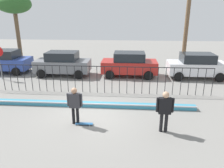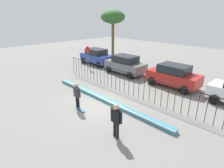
{
  "view_description": "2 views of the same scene",
  "coord_description": "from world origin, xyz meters",
  "views": [
    {
      "loc": [
        1.92,
        -9.71,
        4.86
      ],
      "look_at": [
        1.07,
        1.36,
        1.18
      ],
      "focal_mm": 34.87,
      "sensor_mm": 36.0,
      "label": 1
    },
    {
      "loc": [
        8.73,
        -6.82,
        5.69
      ],
      "look_at": [
        0.66,
        1.11,
        1.42
      ],
      "focal_mm": 29.14,
      "sensor_mm": 36.0,
      "label": 2
    }
  ],
  "objects": [
    {
      "name": "bowl_coping_ledge",
      "position": [
        0.0,
        0.96,
        0.12
      ],
      "size": [
        11.0,
        0.4,
        0.27
      ],
      "color": "teal",
      "rests_on": "ground"
    },
    {
      "name": "parked_car_white",
      "position": [
        7.12,
        6.94,
        0.97
      ],
      "size": [
        4.3,
        2.12,
        1.9
      ],
      "rotation": [
        0.0,
        0.0,
        0.02
      ],
      "color": "silver",
      "rests_on": "ground"
    },
    {
      "name": "parked_car_gray",
      "position": [
        -3.3,
        6.9,
        0.97
      ],
      "size": [
        4.3,
        2.12,
        1.9
      ],
      "rotation": [
        0.0,
        0.0,
        0.07
      ],
      "color": "slate",
      "rests_on": "ground"
    },
    {
      "name": "skateboard",
      "position": [
        -0.01,
        -1.07,
        0.06
      ],
      "size": [
        0.8,
        0.2,
        0.07
      ],
      "rotation": [
        0.0,
        0.0,
        0.21
      ],
      "color": "#26598C",
      "rests_on": "ground"
    },
    {
      "name": "skateboarder",
      "position": [
        -0.41,
        -0.97,
        1.04
      ],
      "size": [
        0.7,
        0.26,
        1.73
      ],
      "rotation": [
        0.0,
        0.0,
        0.53
      ],
      "color": "black",
      "rests_on": "ground"
    },
    {
      "name": "palm_tree_short",
      "position": [
        -8.36,
        10.14,
        5.42
      ],
      "size": [
        3.03,
        3.03,
        6.38
      ],
      "color": "brown",
      "rests_on": "ground"
    },
    {
      "name": "parked_car_blue",
      "position": [
        -8.46,
        7.37,
        0.97
      ],
      "size": [
        4.3,
        2.12,
        1.9
      ],
      "rotation": [
        0.0,
        0.0,
        -0.03
      ],
      "color": "#2D479E",
      "rests_on": "ground"
    },
    {
      "name": "parked_car_red",
      "position": [
        1.99,
        7.05,
        0.97
      ],
      "size": [
        4.3,
        2.12,
        1.9
      ],
      "rotation": [
        0.0,
        0.0,
        -0.05
      ],
      "color": "#B2231E",
      "rests_on": "ground"
    },
    {
      "name": "perimeter_fence",
      "position": [
        -0.0,
        3.1,
        1.07
      ],
      "size": [
        14.04,
        0.04,
        1.73
      ],
      "color": "black",
      "rests_on": "ground"
    },
    {
      "name": "camera_operator",
      "position": [
        3.47,
        -1.36,
        1.09
      ],
      "size": [
        0.73,
        0.27,
        1.81
      ],
      "rotation": [
        0.0,
        0.0,
        2.48
      ],
      "color": "black",
      "rests_on": "ground"
    },
    {
      "name": "ground_plane",
      "position": [
        0.0,
        0.0,
        0.0
      ],
      "size": [
        60.0,
        60.0,
        0.0
      ],
      "primitive_type": "plane",
      "color": "gray"
    }
  ]
}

